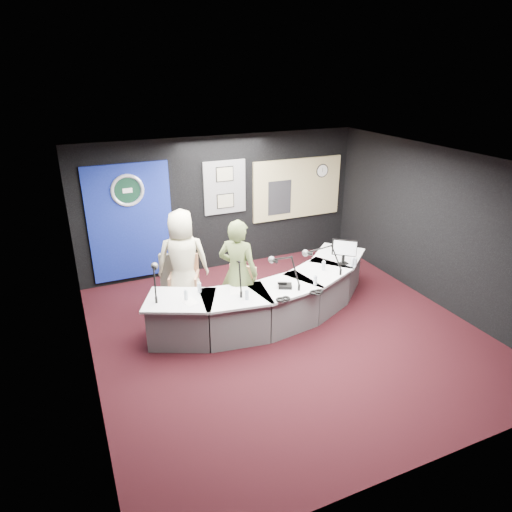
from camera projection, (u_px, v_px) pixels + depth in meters
name	position (u px, v px, depth m)	size (l,w,h in m)	color
ground	(287.00, 333.00, 7.51)	(6.00, 6.00, 0.00)	black
ceiling	(292.00, 163.00, 6.42)	(6.00, 6.00, 0.02)	silver
wall_back	(222.00, 204.00, 9.50)	(6.00, 0.02, 2.80)	black
wall_front	(431.00, 363.00, 4.44)	(6.00, 0.02, 2.80)	black
wall_left	(82.00, 291.00, 5.86)	(0.02, 6.00, 2.80)	black
wall_right	(439.00, 228.00, 8.08)	(0.02, 6.00, 2.80)	black
broadcast_desk	(270.00, 299.00, 7.81)	(4.50, 1.90, 0.75)	silver
backdrop_panel	(131.00, 223.00, 8.83)	(1.60, 0.05, 2.30)	navy
agency_seal	(127.00, 190.00, 8.54)	(0.63, 0.63, 0.07)	silver
seal_center	(127.00, 190.00, 8.54)	(0.48, 0.48, 0.01)	black
pinboard	(225.00, 187.00, 9.35)	(0.90, 0.04, 1.10)	slate
framed_photo_upper	(225.00, 174.00, 9.22)	(0.34, 0.02, 0.27)	gray
framed_photo_lower	(226.00, 201.00, 9.44)	(0.34, 0.02, 0.27)	gray
booth_window_frame	(297.00, 189.00, 10.06)	(2.12, 0.06, 1.32)	tan
booth_glow	(298.00, 189.00, 10.05)	(2.00, 0.02, 1.20)	beige
equipment_rack	(280.00, 198.00, 9.93)	(0.55, 0.02, 0.75)	black
wall_clock	(322.00, 171.00, 10.12)	(0.28, 0.28, 0.01)	white
armchair_left	(184.00, 286.00, 8.16)	(0.48, 0.48, 0.85)	tan
armchair_right	(239.00, 299.00, 7.68)	(0.49, 0.49, 0.88)	tan
draped_jacket	(174.00, 272.00, 8.23)	(0.50, 0.10, 0.70)	#6A675A
person_man	(183.00, 260.00, 7.97)	(0.90, 0.58, 1.83)	beige
person_woman	(238.00, 273.00, 7.49)	(0.67, 0.44, 1.84)	#556535
computer_monitor	(344.00, 248.00, 8.12)	(0.43, 0.03, 0.29)	black
desk_phone	(285.00, 286.00, 7.37)	(0.22, 0.17, 0.05)	black
headphones_near	(316.00, 292.00, 7.19)	(0.20, 0.20, 0.03)	black
headphones_far	(283.00, 299.00, 6.97)	(0.19, 0.19, 0.03)	black
paper_stack	(190.00, 302.00, 6.93)	(0.19, 0.27, 0.00)	white
notepad	(236.00, 291.00, 7.27)	(0.20, 0.28, 0.00)	white
boom_mic_a	(155.00, 276.00, 7.07)	(0.25, 0.73, 0.60)	black
boom_mic_b	(238.00, 271.00, 7.23)	(0.27, 0.72, 0.60)	black
boom_mic_c	(285.00, 267.00, 7.37)	(0.33, 0.70, 0.60)	black
boom_mic_d	(323.00, 257.00, 7.78)	(0.61, 0.51, 0.60)	black
water_bottles	(280.00, 279.00, 7.44)	(3.16, 0.59, 0.18)	silver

